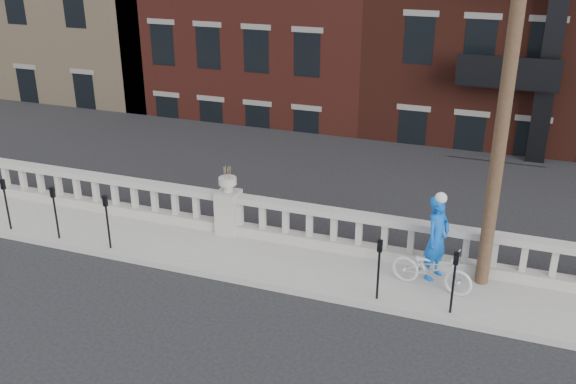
% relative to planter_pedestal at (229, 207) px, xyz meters
% --- Properties ---
extents(ground, '(120.00, 120.00, 0.00)m').
position_rel_planter_pedestal_xyz_m(ground, '(0.00, -3.95, -0.83)').
color(ground, black).
rests_on(ground, ground).
extents(sidewalk, '(32.00, 2.20, 0.15)m').
position_rel_planter_pedestal_xyz_m(sidewalk, '(0.00, -0.95, -0.76)').
color(sidewalk, gray).
rests_on(sidewalk, ground).
extents(balustrade, '(28.00, 0.34, 1.03)m').
position_rel_planter_pedestal_xyz_m(balustrade, '(0.00, 0.00, -0.19)').
color(balustrade, gray).
rests_on(balustrade, sidewalk).
extents(planter_pedestal, '(0.55, 0.55, 1.76)m').
position_rel_planter_pedestal_xyz_m(planter_pedestal, '(0.00, 0.00, 0.00)').
color(planter_pedestal, gray).
rests_on(planter_pedestal, sidewalk).
extents(lower_level, '(80.00, 44.00, 20.80)m').
position_rel_planter_pedestal_xyz_m(lower_level, '(0.56, 19.09, 1.80)').
color(lower_level, '#605E59').
rests_on(lower_level, ground).
extents(utility_pole, '(1.60, 0.28, 10.00)m').
position_rel_planter_pedestal_xyz_m(utility_pole, '(6.20, -0.35, 4.41)').
color(utility_pole, '#422D1E').
rests_on(utility_pole, sidewalk).
extents(parking_meter_a, '(0.10, 0.09, 1.36)m').
position_rel_planter_pedestal_xyz_m(parking_meter_a, '(-5.31, -1.80, 0.17)').
color(parking_meter_a, black).
rests_on(parking_meter_a, sidewalk).
extents(parking_meter_b, '(0.10, 0.09, 1.36)m').
position_rel_planter_pedestal_xyz_m(parking_meter_b, '(-3.81, -1.80, 0.17)').
color(parking_meter_b, black).
rests_on(parking_meter_b, sidewalk).
extents(parking_meter_c, '(0.10, 0.09, 1.36)m').
position_rel_planter_pedestal_xyz_m(parking_meter_c, '(-2.31, -1.80, 0.17)').
color(parking_meter_c, black).
rests_on(parking_meter_c, sidewalk).
extents(parking_meter_d, '(0.10, 0.09, 1.36)m').
position_rel_planter_pedestal_xyz_m(parking_meter_d, '(4.22, -1.80, 0.17)').
color(parking_meter_d, black).
rests_on(parking_meter_d, sidewalk).
extents(parking_meter_e, '(0.10, 0.09, 1.36)m').
position_rel_planter_pedestal_xyz_m(parking_meter_e, '(5.72, -1.80, 0.17)').
color(parking_meter_e, black).
rests_on(parking_meter_e, sidewalk).
extents(bicycle, '(1.83, 0.90, 0.92)m').
position_rel_planter_pedestal_xyz_m(bicycle, '(5.20, -0.99, -0.22)').
color(bicycle, silver).
rests_on(bicycle, sidewalk).
extents(cyclist, '(0.71, 0.82, 1.90)m').
position_rel_planter_pedestal_xyz_m(cyclist, '(5.19, -0.48, 0.27)').
color(cyclist, blue).
rests_on(cyclist, sidewalk).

